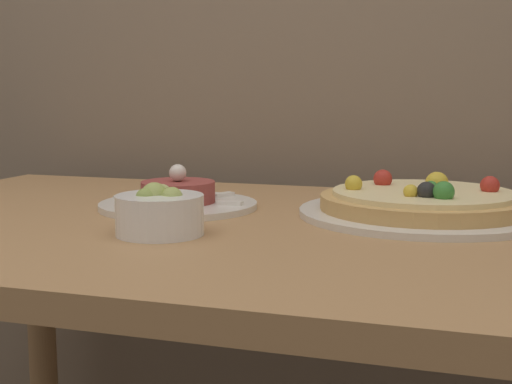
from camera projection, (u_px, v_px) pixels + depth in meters
The scene contains 4 objects.
dining_table at pixel (213, 290), 1.06m from camera, with size 1.19×0.79×0.75m.
pizza_plate at pixel (423, 204), 1.07m from camera, with size 0.37×0.37×0.07m.
tartare_plate at pixel (178, 199), 1.14m from camera, with size 0.25×0.25×0.07m.
small_bowl at pixel (159, 212), 0.93m from camera, with size 0.12×0.12×0.07m.
Camera 1 is at (0.37, -0.56, 0.94)m, focal length 50.00 mm.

